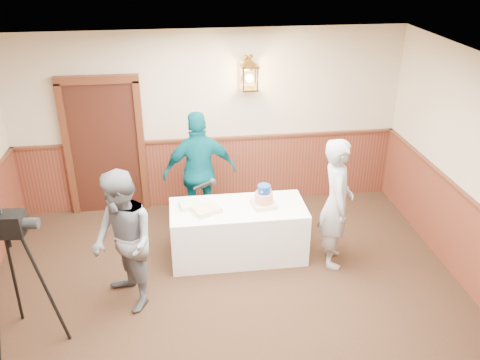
{
  "coord_description": "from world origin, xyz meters",
  "views": [
    {
      "loc": [
        -0.51,
        -3.92,
        4.03
      ],
      "look_at": [
        0.24,
        1.7,
        1.25
      ],
      "focal_mm": 38.0,
      "sensor_mm": 36.0,
      "label": 1
    }
  ],
  "objects_px": {
    "sheet_cake_yellow": "(206,210)",
    "assistant_p": "(200,172)",
    "display_table": "(238,231)",
    "baker": "(336,203)",
    "sheet_cake_green": "(191,205)",
    "interviewer": "(123,242)",
    "tiered_cake": "(264,198)",
    "tv_camera_rig": "(19,288)"
  },
  "relations": [
    {
      "from": "tiered_cake",
      "to": "tv_camera_rig",
      "type": "relative_size",
      "value": 0.21
    },
    {
      "from": "tiered_cake",
      "to": "baker",
      "type": "distance_m",
      "value": 0.94
    },
    {
      "from": "sheet_cake_yellow",
      "to": "interviewer",
      "type": "xyz_separation_m",
      "value": [
        -1.0,
        -0.76,
        0.08
      ]
    },
    {
      "from": "sheet_cake_yellow",
      "to": "baker",
      "type": "height_order",
      "value": "baker"
    },
    {
      "from": "sheet_cake_yellow",
      "to": "sheet_cake_green",
      "type": "bearing_deg",
      "value": 141.55
    },
    {
      "from": "display_table",
      "to": "assistant_p",
      "type": "xyz_separation_m",
      "value": [
        -0.45,
        0.82,
        0.53
      ]
    },
    {
      "from": "tiered_cake",
      "to": "sheet_cake_green",
      "type": "bearing_deg",
      "value": 174.15
    },
    {
      "from": "sheet_cake_yellow",
      "to": "assistant_p",
      "type": "relative_size",
      "value": 0.19
    },
    {
      "from": "tv_camera_rig",
      "to": "tiered_cake",
      "type": "bearing_deg",
      "value": 29.53
    },
    {
      "from": "sheet_cake_yellow",
      "to": "assistant_p",
      "type": "bearing_deg",
      "value": 91.65
    },
    {
      "from": "sheet_cake_yellow",
      "to": "tv_camera_rig",
      "type": "height_order",
      "value": "tv_camera_rig"
    },
    {
      "from": "display_table",
      "to": "sheet_cake_yellow",
      "type": "height_order",
      "value": "sheet_cake_yellow"
    },
    {
      "from": "tiered_cake",
      "to": "interviewer",
      "type": "xyz_separation_m",
      "value": [
        -1.77,
        -0.82,
        -0.01
      ]
    },
    {
      "from": "sheet_cake_green",
      "to": "baker",
      "type": "height_order",
      "value": "baker"
    },
    {
      "from": "display_table",
      "to": "assistant_p",
      "type": "distance_m",
      "value": 1.08
    },
    {
      "from": "display_table",
      "to": "baker",
      "type": "bearing_deg",
      "value": -13.98
    },
    {
      "from": "sheet_cake_yellow",
      "to": "baker",
      "type": "relative_size",
      "value": 0.19
    },
    {
      "from": "sheet_cake_yellow",
      "to": "assistant_p",
      "type": "distance_m",
      "value": 0.9
    },
    {
      "from": "tiered_cake",
      "to": "sheet_cake_yellow",
      "type": "relative_size",
      "value": 1.0
    },
    {
      "from": "tiered_cake",
      "to": "interviewer",
      "type": "relative_size",
      "value": 0.2
    },
    {
      "from": "tiered_cake",
      "to": "assistant_p",
      "type": "height_order",
      "value": "assistant_p"
    },
    {
      "from": "assistant_p",
      "to": "tv_camera_rig",
      "type": "xyz_separation_m",
      "value": [
        -2.02,
        -2.15,
        -0.19
      ]
    },
    {
      "from": "sheet_cake_green",
      "to": "baker",
      "type": "xyz_separation_m",
      "value": [
        1.86,
        -0.4,
        0.11
      ]
    },
    {
      "from": "baker",
      "to": "tv_camera_rig",
      "type": "relative_size",
      "value": 1.11
    },
    {
      "from": "tiered_cake",
      "to": "sheet_cake_green",
      "type": "relative_size",
      "value": 1.22
    },
    {
      "from": "baker",
      "to": "assistant_p",
      "type": "xyz_separation_m",
      "value": [
        -1.68,
        1.13,
        0.02
      ]
    },
    {
      "from": "sheet_cake_green",
      "to": "interviewer",
      "type": "height_order",
      "value": "interviewer"
    },
    {
      "from": "sheet_cake_yellow",
      "to": "interviewer",
      "type": "height_order",
      "value": "interviewer"
    },
    {
      "from": "baker",
      "to": "sheet_cake_green",
      "type": "bearing_deg",
      "value": 87.92
    },
    {
      "from": "assistant_p",
      "to": "sheet_cake_green",
      "type": "bearing_deg",
      "value": 70.08
    },
    {
      "from": "display_table",
      "to": "baker",
      "type": "distance_m",
      "value": 1.37
    },
    {
      "from": "sheet_cake_green",
      "to": "tv_camera_rig",
      "type": "relative_size",
      "value": 0.18
    },
    {
      "from": "interviewer",
      "to": "tv_camera_rig",
      "type": "height_order",
      "value": "interviewer"
    },
    {
      "from": "sheet_cake_green",
      "to": "baker",
      "type": "distance_m",
      "value": 1.9
    },
    {
      "from": "sheet_cake_yellow",
      "to": "assistant_p",
      "type": "height_order",
      "value": "assistant_p"
    },
    {
      "from": "tiered_cake",
      "to": "interviewer",
      "type": "distance_m",
      "value": 1.95
    },
    {
      "from": "display_table",
      "to": "tv_camera_rig",
      "type": "distance_m",
      "value": 2.82
    },
    {
      "from": "tv_camera_rig",
      "to": "assistant_p",
      "type": "bearing_deg",
      "value": 51.22
    },
    {
      "from": "baker",
      "to": "interviewer",
      "type": "bearing_deg",
      "value": 111.13
    },
    {
      "from": "sheet_cake_green",
      "to": "sheet_cake_yellow",
      "type": "bearing_deg",
      "value": -38.45
    },
    {
      "from": "display_table",
      "to": "baker",
      "type": "xyz_separation_m",
      "value": [
        1.24,
        -0.31,
        0.51
      ]
    },
    {
      "from": "tiered_cake",
      "to": "tv_camera_rig",
      "type": "xyz_separation_m",
      "value": [
        -2.81,
        -1.32,
        -0.15
      ]
    }
  ]
}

